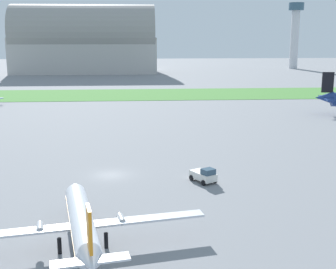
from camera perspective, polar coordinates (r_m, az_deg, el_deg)
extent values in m
plane|color=gray|center=(61.89, -7.15, -5.01)|extent=(600.00, 600.00, 0.00)
cube|color=#478438|center=(143.76, -5.47, 4.97)|extent=(360.00, 28.00, 0.08)
cone|color=navy|center=(112.13, 18.83, 4.36)|extent=(4.46, 3.44, 2.90)
cube|color=black|center=(111.89, 19.25, 6.15)|extent=(2.66, 0.75, 4.68)
cube|color=navy|center=(114.25, 18.85, 4.45)|extent=(2.31, 4.30, 0.26)
cube|color=navy|center=(110.34, 19.39, 4.16)|extent=(2.31, 4.30, 0.26)
cylinder|color=silver|center=(41.61, -10.72, -10.42)|extent=(4.75, 14.61, 2.01)
cone|color=black|center=(49.13, -11.49, -6.85)|extent=(2.32, 2.35, 1.97)
cone|color=silver|center=(33.86, -9.53, -15.45)|extent=(2.32, 3.11, 1.81)
cube|color=orange|center=(41.67, -10.71, -10.61)|extent=(4.63, 13.82, 0.28)
cube|color=silver|center=(41.41, -18.46, -11.50)|extent=(11.13, 3.50, 0.20)
cube|color=silver|center=(42.07, -3.00, -10.46)|extent=(11.13, 3.50, 0.20)
cylinder|color=#B7BABF|center=(41.83, -15.65, -11.07)|extent=(0.94, 1.70, 0.64)
cylinder|color=#B7BABF|center=(42.25, -5.85, -10.41)|extent=(0.94, 1.70, 0.64)
cube|color=orange|center=(33.20, -9.75, -11.52)|extent=(0.58, 1.82, 3.22)
cube|color=silver|center=(34.16, -12.04, -15.39)|extent=(3.00, 1.72, 0.16)
cube|color=silver|center=(34.37, -7.18, -15.02)|extent=(3.00, 1.72, 0.16)
cylinder|color=black|center=(47.84, -11.23, -9.56)|extent=(0.36, 0.36, 1.41)
cylinder|color=black|center=(41.31, -13.34, -13.31)|extent=(0.36, 0.36, 1.41)
cylinder|color=black|center=(41.55, -7.70, -12.92)|extent=(0.36, 0.36, 1.41)
cube|color=white|center=(58.63, 4.38, -5.12)|extent=(3.35, 4.02, 0.90)
cube|color=#334C60|center=(57.64, 5.02, -4.61)|extent=(1.96, 1.88, 0.70)
cylinder|color=black|center=(58.38, 5.84, -5.69)|extent=(0.56, 0.73, 0.70)
cylinder|color=black|center=(57.30, 4.45, -6.01)|extent=(0.56, 0.73, 0.70)
cylinder|color=black|center=(60.24, 4.31, -5.09)|extent=(0.56, 0.73, 0.70)
cylinder|color=black|center=(59.19, 2.93, -5.39)|extent=(0.56, 0.73, 0.70)
cube|color=#BCB7B2|center=(227.89, -10.27, 9.66)|extent=(68.30, 23.67, 16.89)
cylinder|color=gray|center=(227.68, -10.38, 12.38)|extent=(66.94, 26.04, 26.04)
cylinder|color=silver|center=(262.67, 15.45, 11.28)|extent=(4.40, 4.40, 30.93)
cylinder|color=#38566B|center=(263.06, 15.68, 15.08)|extent=(8.00, 8.00, 4.00)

